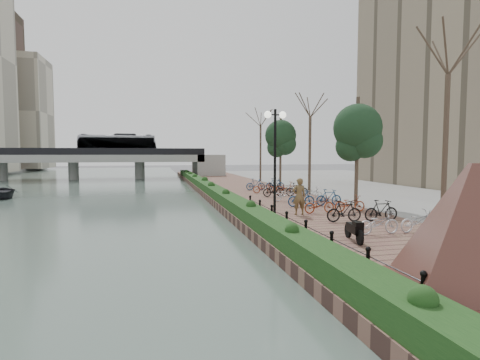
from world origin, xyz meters
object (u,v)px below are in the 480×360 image
object	(u,v)px
lamppost	(275,142)
motorcycle	(354,229)
pedestrian	(299,196)
granite_monument	(473,229)

from	to	relation	value
lamppost	motorcycle	bearing A→B (deg)	-68.81
pedestrian	lamppost	bearing A→B (deg)	50.39
granite_monument	pedestrian	size ratio (longest dim) A/B	2.69
granite_monument	pedestrian	distance (m)	11.16
granite_monument	pedestrian	world-z (taller)	granite_monument
lamppost	granite_monument	bearing A→B (deg)	-81.05
lamppost	pedestrian	xyz separation A→B (m)	(1.89, 1.76, -2.72)
lamppost	pedestrian	size ratio (longest dim) A/B	2.70
granite_monument	motorcycle	world-z (taller)	granite_monument
lamppost	motorcycle	xyz separation A→B (m)	(1.61, -4.15, -3.23)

